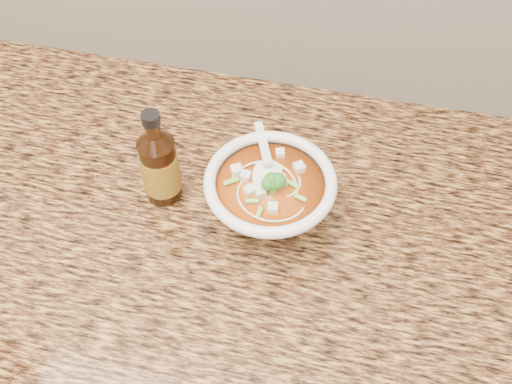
# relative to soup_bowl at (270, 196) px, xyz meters

# --- Properties ---
(cabinet) EXTENTS (4.00, 0.65, 0.86)m
(cabinet) POSITION_rel_soup_bowl_xyz_m (-0.32, -0.03, -0.51)
(cabinet) COLOR #361C10
(cabinet) RESTS_ON ground
(counter_slab) EXTENTS (4.00, 0.68, 0.04)m
(counter_slab) POSITION_rel_soup_bowl_xyz_m (-0.32, -0.03, -0.06)
(counter_slab) COLOR #A97B3E
(counter_slab) RESTS_ON cabinet
(soup_bowl) EXTENTS (0.18, 0.20, 0.10)m
(soup_bowl) POSITION_rel_soup_bowl_xyz_m (0.00, 0.00, 0.00)
(soup_bowl) COLOR white
(soup_bowl) RESTS_ON counter_slab
(hot_sauce_bottle) EXTENTS (0.06, 0.06, 0.17)m
(hot_sauce_bottle) POSITION_rel_soup_bowl_xyz_m (-0.16, 0.00, 0.02)
(hot_sauce_bottle) COLOR #3D1B08
(hot_sauce_bottle) RESTS_ON counter_slab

